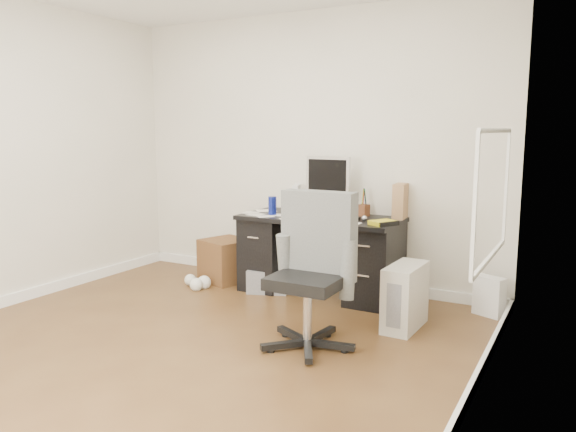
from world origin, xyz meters
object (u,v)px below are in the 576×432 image
desk (320,253)px  wicker_basket (226,260)px  office_chair (308,272)px  pc_tower (405,297)px  lcd_monitor (328,185)px  keyboard (332,218)px

desk → wicker_basket: size_ratio=3.45×
office_chair → pc_tower: bearing=56.2°
lcd_monitor → keyboard: 0.37m
office_chair → desk: bearing=111.4°
keyboard → office_chair: (0.33, -1.15, -0.21)m
desk → office_chair: size_ratio=1.34×
office_chair → pc_tower: office_chair is taller
desk → pc_tower: desk is taller
wicker_basket → desk: bearing=2.2°
lcd_monitor → office_chair: (0.47, -1.36, -0.47)m
lcd_monitor → pc_tower: (0.96, -0.63, -0.78)m
pc_tower → lcd_monitor: bearing=149.1°
keyboard → office_chair: 1.22m
office_chair → wicker_basket: 2.01m
desk → lcd_monitor: bearing=74.2°
desk → office_chair: (0.50, -1.26, 0.16)m
desk → keyboard: (0.17, -0.11, 0.36)m
desk → lcd_monitor: 0.64m
pc_tower → keyboard: bearing=155.5°
keyboard → office_chair: office_chair is taller
lcd_monitor → pc_tower: bearing=-30.1°
desk → office_chair: 1.37m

